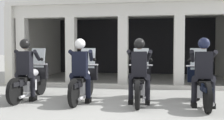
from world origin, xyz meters
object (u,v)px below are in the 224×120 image
Objects in this scene: police_officer_center_right at (139,65)px; police_officer_far_right at (203,66)px; police_officer_far_left at (25,64)px; police_officer_center_left at (80,65)px; motorcycle_center_left at (84,81)px; motorcycle_center_right at (140,82)px; motorcycle_far_left at (31,80)px; motorcycle_far_right at (201,84)px.

police_officer_far_right is at bearing -7.62° from police_officer_center_right.
police_officer_far_left is 1.00× the size of police_officer_center_right.
police_officer_center_left is at bearing 173.19° from police_officer_far_right.
police_officer_center_left is (-0.00, -0.28, 0.44)m from motorcycle_center_left.
motorcycle_center_right is at bearing 86.91° from police_officer_center_right.
motorcycle_center_left is at bearing 178.90° from motorcycle_center_right.
police_officer_far_right reaches higher than motorcycle_far_left.
motorcycle_center_left is 1.29× the size of police_officer_center_left.
police_officer_center_right is 0.78× the size of motorcycle_far_right.
motorcycle_center_right is (1.45, 0.04, 0.00)m from motorcycle_center_left.
motorcycle_center_right is 1.57m from police_officer_far_right.
police_officer_center_left is (1.45, -0.27, 0.44)m from motorcycle_far_left.
police_officer_far_right is (2.90, -0.36, 0.44)m from motorcycle_center_left.
motorcycle_center_left is 1.00× the size of motorcycle_far_right.
motorcycle_center_left and motorcycle_center_right have the same top height.
police_officer_far_left is 1.00× the size of police_officer_center_left.
police_officer_center_left is 2.90m from police_officer_far_right.
motorcycle_far_right is (4.35, 0.21, -0.44)m from police_officer_far_left.
police_officer_center_right is at bearing -0.29° from police_officer_far_left.
motorcycle_far_right is at bearing 6.61° from police_officer_center_left.
motorcycle_center_left is 1.00× the size of motorcycle_center_right.
police_officer_far_right is at bearing 1.02° from police_officer_center_left.
motorcycle_center_right is at bearing 169.93° from motorcycle_far_right.
motorcycle_center_right is at bearing 5.28° from police_officer_far_left.
police_officer_far_left reaches higher than motorcycle_far_right.
police_officer_center_left reaches higher than motorcycle_far_right.
police_officer_center_left is at bearing -87.70° from motorcycle_center_left.
police_officer_far_left is 2.96m from motorcycle_center_right.
police_officer_far_left is at bearing 178.22° from police_officer_center_right.
police_officer_far_left is 1.54m from motorcycle_center_left.
police_officer_center_right is at bearing -5.88° from motorcycle_far_left.
police_officer_center_left is 0.78× the size of motorcycle_far_right.
motorcycle_far_right is (1.45, -0.12, 0.00)m from motorcycle_center_right.
police_officer_center_right is (2.90, 0.05, 0.00)m from police_officer_far_left.
motorcycle_far_right is (2.90, 0.21, -0.44)m from police_officer_center_left.
police_officer_far_right is (1.45, -0.12, 0.00)m from police_officer_center_right.
motorcycle_center_left is 0.52m from police_officer_center_left.
police_officer_center_left is 1.45m from police_officer_center_right.
police_officer_center_left is at bearing -0.97° from police_officer_far_left.
police_officer_center_left is at bearing 178.90° from police_officer_center_right.
police_officer_far_left and police_officer_center_right have the same top height.
police_officer_center_right is at bearing -6.83° from motorcycle_center_left.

